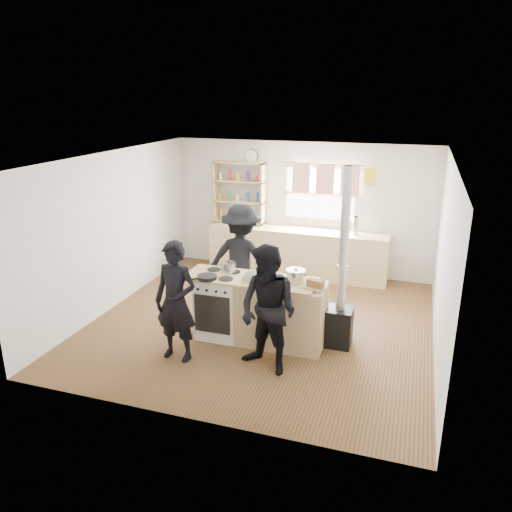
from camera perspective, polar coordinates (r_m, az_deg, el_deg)
name	(u,v)px	position (r m, az deg, el deg)	size (l,w,h in m)	color
ground	(262,323)	(7.72, 0.67, -7.64)	(5.00, 5.00, 0.01)	brown
back_counter	(297,252)	(9.54, 4.70, 0.41)	(3.40, 0.55, 0.90)	#D9BD83
shelving_unit	(239,192)	(9.72, -1.91, 7.27)	(1.00, 0.28, 1.20)	tan
thermos	(355,226)	(9.19, 11.28, 3.43)	(0.10, 0.10, 0.33)	silver
cooking_island	(260,310)	(7.00, 0.46, -6.20)	(1.97, 0.64, 0.93)	white
skillet_greens	(207,277)	(6.85, -5.62, -2.40)	(0.38, 0.38, 0.05)	black
roast_tray	(257,277)	(6.76, 0.09, -2.46)	(0.34, 0.27, 0.08)	silver
stockpot_stove	(228,267)	(7.06, -3.16, -1.29)	(0.21, 0.21, 0.17)	#B0B0B3
stockpot_counter	(296,276)	(6.71, 4.56, -2.28)	(0.26, 0.26, 0.20)	#BCBCBF
bread_board	(315,285)	(6.54, 6.80, -3.27)	(0.33, 0.27, 0.12)	tan
flue_heater	(340,302)	(6.90, 9.63, -5.25)	(0.35, 0.35, 2.50)	black
person_near_left	(176,302)	(6.51, -9.15, -5.18)	(0.59, 0.38, 1.61)	black
person_near_right	(268,310)	(6.14, 1.41, -6.24)	(0.80, 0.62, 1.64)	black
person_far	(242,259)	(7.81, -1.66, -0.37)	(1.13, 0.65, 1.74)	black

